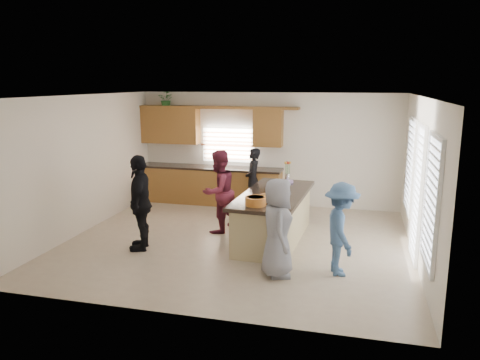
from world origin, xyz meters
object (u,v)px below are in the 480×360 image
(island, at_px, (274,218))
(woman_left_mid, at_px, (219,191))
(woman_left_back, at_px, (253,179))
(woman_right_back, at_px, (341,229))
(woman_left_front, at_px, (140,202))
(salad_bowl, at_px, (256,201))
(woman_right_front, at_px, (278,228))

(island, relative_size, woman_left_mid, 1.62)
(woman_left_back, relative_size, woman_left_mid, 0.88)
(woman_right_back, bearing_deg, woman_left_mid, 43.37)
(woman_left_back, xyz_separation_m, woman_left_front, (-1.41, -3.14, 0.13))
(woman_left_mid, bearing_deg, woman_right_back, 83.27)
(island, height_order, woman_left_back, woman_left_back)
(salad_bowl, height_order, woman_left_back, woman_left_back)
(salad_bowl, relative_size, woman_right_front, 0.23)
(woman_left_back, bearing_deg, woman_left_mid, -19.92)
(woman_left_back, bearing_deg, woman_right_back, 22.57)
(island, xyz_separation_m, woman_left_front, (-2.29, -1.07, 0.43))
(salad_bowl, bearing_deg, island, 81.25)
(woman_left_front, relative_size, woman_right_front, 1.11)
(woman_left_mid, distance_m, woman_right_back, 3.00)
(salad_bowl, height_order, woman_right_back, woman_right_back)
(salad_bowl, distance_m, woman_left_front, 2.15)
(woman_left_back, xyz_separation_m, woman_left_mid, (-0.31, -1.82, 0.10))
(salad_bowl, bearing_deg, woman_left_back, 103.56)
(woman_left_front, bearing_deg, woman_right_front, 61.17)
(woman_left_back, height_order, woman_left_front, woman_left_front)
(woman_left_back, distance_m, woman_left_mid, 1.85)
(woman_left_mid, height_order, woman_left_front, woman_left_front)
(salad_bowl, xyz_separation_m, woman_left_front, (-2.14, -0.09, -0.15))
(island, height_order, woman_right_front, woman_right_front)
(woman_left_mid, bearing_deg, woman_right_front, 64.79)
(woman_right_front, bearing_deg, salad_bowl, 20.68)
(woman_left_back, height_order, woman_left_mid, woman_left_mid)
(island, xyz_separation_m, woman_left_back, (-0.89, 2.07, 0.30))
(woman_left_mid, bearing_deg, woman_left_back, -163.80)
(woman_left_mid, relative_size, woman_right_front, 1.07)
(woman_left_front, xyz_separation_m, woman_right_back, (3.62, -0.29, -0.13))
(island, bearing_deg, woman_left_mid, 171.28)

